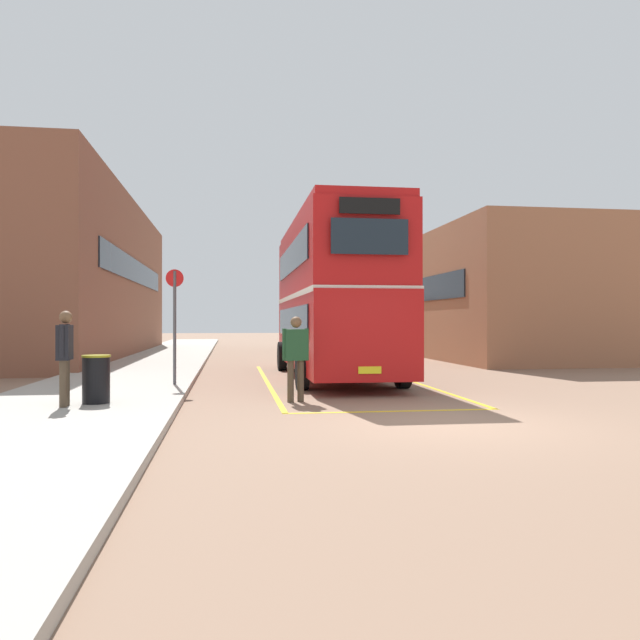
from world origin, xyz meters
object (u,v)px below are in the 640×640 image
pedestrian_waiting_near (65,351)px  bus_stop_sign (175,316)px  litter_bin (96,379)px  pedestrian_boarding (296,352)px  double_decker_bus (333,295)px  single_deck_bus (327,323)px

pedestrian_waiting_near → bus_stop_sign: bearing=66.4°
pedestrian_waiting_near → litter_bin: (0.48, 0.39, -0.57)m
pedestrian_boarding → pedestrian_waiting_near: size_ratio=1.03×
pedestrian_boarding → pedestrian_waiting_near: pedestrian_waiting_near is taller
pedestrian_waiting_near → bus_stop_sign: bus_stop_sign is taller
double_decker_bus → pedestrian_boarding: 5.84m
bus_stop_sign → pedestrian_boarding: bearing=-45.0°
bus_stop_sign → double_decker_bus: bearing=30.6°
single_deck_bus → bus_stop_sign: 22.09m
single_deck_bus → pedestrian_waiting_near: size_ratio=5.73×
double_decker_bus → pedestrian_boarding: (-1.72, -5.39, -1.45)m
double_decker_bus → pedestrian_waiting_near: double_decker_bus is taller
single_deck_bus → litter_bin: 25.72m
single_deck_bus → pedestrian_boarding: single_deck_bus is taller
single_deck_bus → pedestrian_boarding: (-4.42, -23.64, -0.58)m
pedestrian_boarding → litter_bin: 4.01m
pedestrian_waiting_near → double_decker_bus: bearing=46.5°
single_deck_bus → litter_bin: bearing=-108.9°
pedestrian_waiting_near → bus_stop_sign: (1.66, 3.80, 0.68)m
double_decker_bus → pedestrian_waiting_near: bearing=-133.5°
litter_bin → single_deck_bus: bearing=71.1°
pedestrian_waiting_near → litter_bin: bearing=39.2°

